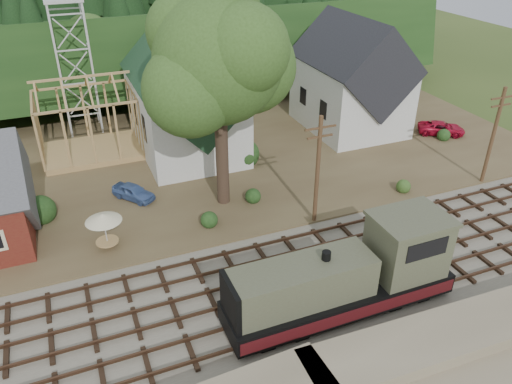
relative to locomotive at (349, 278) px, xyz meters
name	(u,v)px	position (x,y,z in m)	size (l,w,h in m)	color
ground	(248,296)	(-4.62, 3.00, -2.20)	(140.00, 140.00, 0.00)	#384C1E
railroad_bed	(248,295)	(-4.62, 3.00, -2.12)	(64.00, 11.00, 0.16)	#726B5B
village_flat	(171,163)	(-4.62, 21.00, -2.05)	(64.00, 26.00, 0.30)	brown
hillside	(125,84)	(-4.62, 45.00, -2.20)	(70.00, 28.00, 8.00)	#1E3F19
ridge	(107,53)	(-4.62, 61.00, -2.20)	(80.00, 20.00, 12.00)	black
church	(185,97)	(-2.62, 22.68, 2.98)	(8.40, 15.17, 13.00)	silver
farmhouse	(351,81)	(13.38, 22.00, 2.66)	(8.40, 10.80, 10.60)	silver
timber_frame	(88,122)	(-10.62, 25.00, 1.06)	(8.20, 6.20, 6.99)	tan
lattice_tower	(68,26)	(-10.62, 31.00, 7.83)	(3.20, 3.20, 12.12)	silver
big_tree	(221,68)	(-2.45, 13.08, 8.01)	(10.90, 8.40, 14.70)	#38281E
telegraph_pole_near	(318,170)	(2.38, 8.20, 2.04)	(2.20, 0.28, 8.00)	#4C331E
telegraph_pole_far	(493,135)	(17.38, 8.20, 2.04)	(2.20, 0.28, 8.00)	#4C331E
locomotive	(349,278)	(0.00, 0.00, 0.00)	(12.58, 3.14, 5.01)	black
car_blue	(133,192)	(-8.70, 15.86, -1.32)	(1.37, 3.41, 1.16)	#506FAC
car_red	(441,128)	(20.63, 16.97, -1.30)	(1.99, 4.32, 1.20)	red
patio_set	(103,219)	(-11.34, 10.36, 0.24)	(2.26, 2.26, 2.51)	silver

